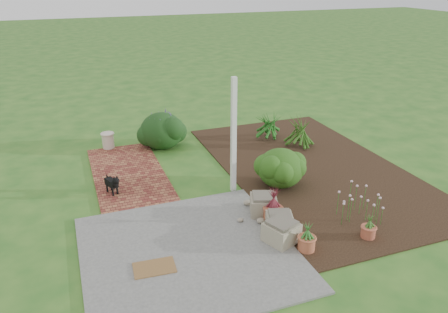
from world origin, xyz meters
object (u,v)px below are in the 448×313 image
object	(u,v)px
cream_ceramic_urn	(108,141)
black_dog	(112,183)
evergreen_shrub	(281,167)
stone_trough_near	(281,232)

from	to	relation	value
cream_ceramic_urn	black_dog	bearing A→B (deg)	-94.73
black_dog	cream_ceramic_urn	size ratio (longest dim) A/B	1.17
black_dog	evergreen_shrub	bearing A→B (deg)	-36.10
black_dog	cream_ceramic_urn	distance (m)	2.70
cream_ceramic_urn	evergreen_shrub	distance (m)	4.84
evergreen_shrub	cream_ceramic_urn	bearing A→B (deg)	132.90
stone_trough_near	black_dog	bearing A→B (deg)	131.88
black_dog	evergreen_shrub	world-z (taller)	evergreen_shrub
black_dog	stone_trough_near	bearing A→B (deg)	-70.63
stone_trough_near	evergreen_shrub	distance (m)	2.22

